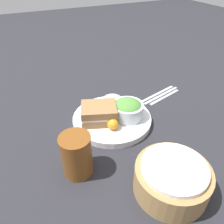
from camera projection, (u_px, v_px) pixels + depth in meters
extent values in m
plane|color=#232328|center=(112.00, 121.00, 0.78)|extent=(4.00, 4.00, 0.00)
cylinder|color=silver|center=(112.00, 119.00, 0.77)|extent=(0.28, 0.28, 0.02)
cube|color=olive|center=(99.00, 117.00, 0.75)|extent=(0.14, 0.13, 0.02)
cube|color=silver|center=(98.00, 113.00, 0.74)|extent=(0.13, 0.12, 0.01)
cube|color=olive|center=(98.00, 108.00, 0.73)|extent=(0.14, 0.13, 0.02)
cylinder|color=silver|center=(127.00, 110.00, 0.76)|extent=(0.11, 0.11, 0.05)
ellipsoid|color=#4C8438|center=(128.00, 107.00, 0.75)|extent=(0.10, 0.10, 0.05)
cylinder|color=#99999E|center=(112.00, 103.00, 0.80)|extent=(0.07, 0.07, 0.04)
sphere|color=orange|center=(113.00, 124.00, 0.70)|extent=(0.04, 0.04, 0.04)
cylinder|color=brown|center=(77.00, 155.00, 0.57)|extent=(0.08, 0.08, 0.12)
cylinder|color=#997547|center=(171.00, 180.00, 0.54)|extent=(0.18, 0.18, 0.08)
cylinder|color=white|center=(174.00, 168.00, 0.51)|extent=(0.16, 0.16, 0.01)
cube|color=#B2B2B7|center=(158.00, 93.00, 0.93)|extent=(0.19, 0.06, 0.01)
cube|color=#B2B2B7|center=(161.00, 95.00, 0.92)|extent=(0.20, 0.06, 0.01)
cube|color=#B2B2B7|center=(165.00, 97.00, 0.91)|extent=(0.17, 0.06, 0.01)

